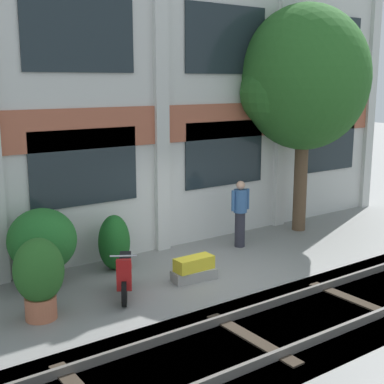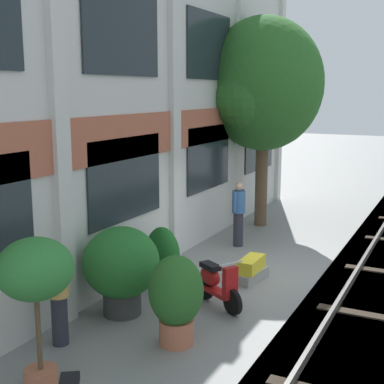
{
  "view_description": "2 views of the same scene",
  "coord_description": "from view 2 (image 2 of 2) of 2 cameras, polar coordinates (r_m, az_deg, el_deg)",
  "views": [
    {
      "loc": [
        -6.84,
        -8.49,
        4.13
      ],
      "look_at": [
        0.02,
        1.12,
        1.66
      ],
      "focal_mm": 50.0,
      "sensor_mm": 36.0,
      "label": 1
    },
    {
      "loc": [
        -10.94,
        -3.61,
        4.01
      ],
      "look_at": [
        -0.83,
        1.48,
        1.86
      ],
      "focal_mm": 50.0,
      "sensor_mm": 36.0,
      "label": 2
    }
  ],
  "objects": [
    {
      "name": "topiary_hedge",
      "position": [
        11.26,
        -3.19,
        -6.82
      ],
      "size": [
        1.11,
        1.16,
        1.23
      ],
      "primitive_type": "ellipsoid",
      "rotation": [
        0.0,
        0.0,
        4.09
      ],
      "color": "#19561E",
      "rests_on": "ground"
    },
    {
      "name": "potted_plant_square_trough",
      "position": [
        11.64,
        6.32,
        -8.25
      ],
      "size": [
        0.99,
        0.52,
        0.5
      ],
      "color": "gray",
      "rests_on": "ground"
    },
    {
      "name": "resident_watching_tracks",
      "position": [
        8.85,
        -14.06,
        -10.4
      ],
      "size": [
        0.51,
        0.34,
        1.62
      ],
      "rotation": [
        0.0,
        0.0,
        -1.25
      ],
      "color": "#282833",
      "rests_on": "ground"
    },
    {
      "name": "potted_plant_ribbed_drum",
      "position": [
        9.78,
        -7.55,
        -7.77
      ],
      "size": [
        1.38,
        1.38,
        1.63
      ],
      "color": "#333333",
      "rests_on": "ground"
    },
    {
      "name": "scooter_second_parked",
      "position": [
        10.23,
        2.6,
        -9.71
      ],
      "size": [
        0.82,
        1.23,
        0.98
      ],
      "rotation": [
        0.0,
        0.0,
        4.17
      ],
      "color": "black",
      "rests_on": "ground"
    },
    {
      "name": "potted_plant_tall_urn",
      "position": [
        7.43,
        -16.37,
        -8.6
      ],
      "size": [
        1.03,
        1.03,
        2.12
      ],
      "color": "#B76647",
      "rests_on": "ground"
    },
    {
      "name": "broadleaf_tree",
      "position": [
        15.91,
        7.64,
        10.98
      ],
      "size": [
        3.63,
        3.45,
        6.14
      ],
      "color": "brown",
      "rests_on": "ground"
    },
    {
      "name": "resident_by_doorway",
      "position": [
        13.95,
        4.98,
        -2.15
      ],
      "size": [
        0.53,
        0.34,
        1.69
      ],
      "rotation": [
        0.0,
        0.0,
        -1.66
      ],
      "color": "#282833",
      "rests_on": "ground"
    },
    {
      "name": "potted_plant_glazed_jar",
      "position": [
        8.63,
        -1.72,
        -11.01
      ],
      "size": [
        0.88,
        0.88,
        1.48
      ],
      "color": "#B76647",
      "rests_on": "ground"
    },
    {
      "name": "ground_plane",
      "position": [
        12.2,
        8.09,
        -8.57
      ],
      "size": [
        80.0,
        80.0,
        0.0
      ],
      "primitive_type": "plane",
      "color": "gray"
    },
    {
      "name": "apartment_facade",
      "position": [
        12.6,
        -3.1,
        11.35
      ],
      "size": [
        16.29,
        0.64,
        8.34
      ],
      "color": "silver",
      "rests_on": "ground"
    }
  ]
}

